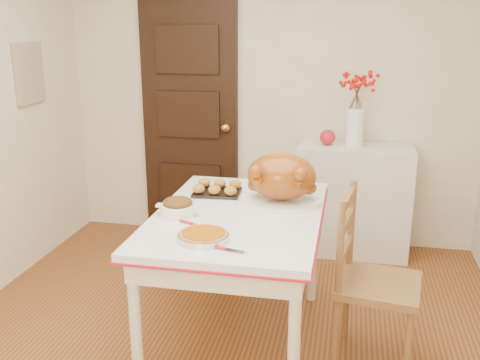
% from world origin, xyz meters
% --- Properties ---
extents(wall_back, '(3.50, 0.00, 2.50)m').
position_xyz_m(wall_back, '(0.00, 2.00, 1.25)').
color(wall_back, beige).
rests_on(wall_back, ground).
extents(door_back, '(0.85, 0.06, 2.06)m').
position_xyz_m(door_back, '(-0.70, 1.97, 1.03)').
color(door_back, black).
rests_on(door_back, ground).
extents(photo_board, '(0.03, 0.35, 0.45)m').
position_xyz_m(photo_board, '(-1.73, 1.20, 1.50)').
color(photo_board, '#C4B983').
rests_on(photo_board, ground).
extents(sideboard, '(0.92, 0.41, 0.92)m').
position_xyz_m(sideboard, '(0.74, 1.78, 0.46)').
color(sideboard, silver).
rests_on(sideboard, floor).
extents(kitchen_table, '(0.95, 1.39, 0.84)m').
position_xyz_m(kitchen_table, '(0.08, 0.27, 0.42)').
color(kitchen_table, white).
rests_on(kitchen_table, floor).
extents(chair_oak, '(0.51, 0.51, 1.01)m').
position_xyz_m(chair_oak, '(0.88, 0.24, 0.51)').
color(chair_oak, brown).
rests_on(chair_oak, floor).
extents(berry_vase, '(0.33, 0.33, 0.63)m').
position_xyz_m(berry_vase, '(0.72, 1.78, 1.23)').
color(berry_vase, white).
rests_on(berry_vase, sideboard).
extents(apple, '(0.13, 0.13, 0.13)m').
position_xyz_m(apple, '(0.51, 1.78, 0.98)').
color(apple, red).
rests_on(apple, sideboard).
extents(turkey_platter, '(0.54, 0.46, 0.30)m').
position_xyz_m(turkey_platter, '(0.30, 0.49, 0.99)').
color(turkey_platter, '#914D0F').
rests_on(turkey_platter, kitchen_table).
extents(pumpkin_pie, '(0.29, 0.29, 0.05)m').
position_xyz_m(pumpkin_pie, '(-0.00, -0.15, 0.86)').
color(pumpkin_pie, '#A75508').
rests_on(pumpkin_pie, kitchen_table).
extents(stuffing_dish, '(0.27, 0.22, 0.10)m').
position_xyz_m(stuffing_dish, '(-0.24, 0.17, 0.88)').
color(stuffing_dish, '#543A12').
rests_on(stuffing_dish, kitchen_table).
extents(rolls_tray, '(0.30, 0.25, 0.08)m').
position_xyz_m(rolls_tray, '(-0.12, 0.59, 0.87)').
color(rolls_tray, '#B5822B').
rests_on(rolls_tray, kitchen_table).
extents(pie_server, '(0.20, 0.09, 0.01)m').
position_xyz_m(pie_server, '(0.13, -0.26, 0.84)').
color(pie_server, silver).
rests_on(pie_server, kitchen_table).
extents(carving_knife, '(0.24, 0.15, 0.01)m').
position_xyz_m(carving_knife, '(-0.09, 0.02, 0.84)').
color(carving_knife, silver).
rests_on(carving_knife, kitchen_table).
extents(drinking_glass, '(0.07, 0.07, 0.10)m').
position_xyz_m(drinking_glass, '(0.15, 0.87, 0.88)').
color(drinking_glass, white).
rests_on(drinking_glass, kitchen_table).
extents(shaker_pair, '(0.10, 0.04, 0.09)m').
position_xyz_m(shaker_pair, '(0.43, 0.78, 0.88)').
color(shaker_pair, white).
rests_on(shaker_pair, kitchen_table).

